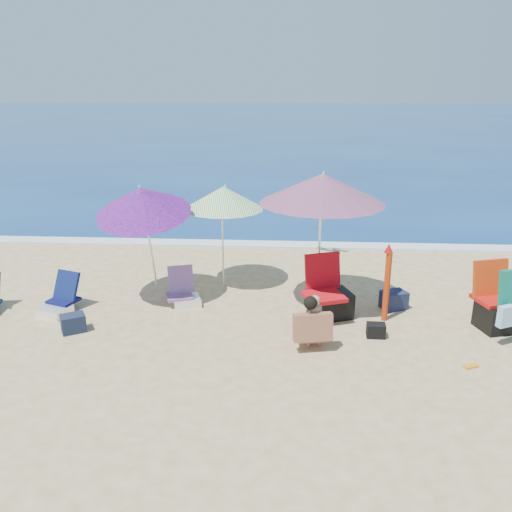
# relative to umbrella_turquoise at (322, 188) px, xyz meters

# --- Properties ---
(ground) EXTENTS (120.00, 120.00, 0.00)m
(ground) POSITION_rel_umbrella_turquoise_xyz_m (-0.77, -1.51, -2.13)
(ground) COLOR #D8BC84
(ground) RESTS_ON ground
(sea) EXTENTS (120.00, 80.00, 0.12)m
(sea) POSITION_rel_umbrella_turquoise_xyz_m (-0.77, 43.49, -2.18)
(sea) COLOR navy
(sea) RESTS_ON ground
(foam) EXTENTS (120.00, 0.50, 0.04)m
(foam) POSITION_rel_umbrella_turquoise_xyz_m (-0.77, 3.59, -2.11)
(foam) COLOR white
(foam) RESTS_ON ground
(umbrella_turquoise) EXTENTS (2.17, 2.17, 2.42)m
(umbrella_turquoise) POSITION_rel_umbrella_turquoise_xyz_m (0.00, 0.00, 0.00)
(umbrella_turquoise) COLOR white
(umbrella_turquoise) RESTS_ON ground
(umbrella_striped) EXTENTS (1.78, 1.78, 1.99)m
(umbrella_striped) POSITION_rel_umbrella_turquoise_xyz_m (-1.76, 0.95, -0.39)
(umbrella_striped) COLOR silver
(umbrella_striped) RESTS_ON ground
(umbrella_blue) EXTENTS (1.75, 1.82, 2.27)m
(umbrella_blue) POSITION_rel_umbrella_turquoise_xyz_m (-3.06, 0.08, -0.27)
(umbrella_blue) COLOR white
(umbrella_blue) RESTS_ON ground
(furled_umbrella) EXTENTS (0.15, 0.15, 1.34)m
(furled_umbrella) POSITION_rel_umbrella_turquoise_xyz_m (1.08, -0.47, -1.39)
(furled_umbrella) COLOR #AC310C
(furled_umbrella) RESTS_ON ground
(chair_navy) EXTENTS (0.66, 0.82, 0.66)m
(chair_navy) POSITION_rel_umbrella_turquoise_xyz_m (-4.48, -0.48, -1.95)
(chair_navy) COLOR #0B0E42
(chair_navy) RESTS_ON ground
(chair_rainbow) EXTENTS (0.69, 0.69, 0.64)m
(chair_rainbow) POSITION_rel_umbrella_turquoise_xyz_m (-2.39, -0.01, -1.96)
(chair_rainbow) COLOR #C94747
(chair_rainbow) RESTS_ON ground
(camp_chair_left) EXTENTS (0.91, 0.97, 1.08)m
(camp_chair_left) POSITION_rel_umbrella_turquoise_xyz_m (0.18, -0.38, -1.81)
(camp_chair_left) COLOR #B70D14
(camp_chair_left) RESTS_ON ground
(camp_chair_right) EXTENTS (0.77, 1.15, 1.13)m
(camp_chair_right) POSITION_rel_umbrella_turquoise_xyz_m (2.84, -0.73, -1.72)
(camp_chair_right) COLOR #B8140D
(camp_chair_right) RESTS_ON ground
(person_center) EXTENTS (0.61, 0.58, 0.85)m
(person_center) POSITION_rel_umbrella_turquoise_xyz_m (-0.16, -1.52, -1.72)
(person_center) COLOR tan
(person_center) RESTS_ON ground
(bag_navy_a) EXTENTS (0.45, 0.41, 0.29)m
(bag_navy_a) POSITION_rel_umbrella_turquoise_xyz_m (-3.95, -1.20, -1.98)
(bag_navy_a) COLOR #182136
(bag_navy_a) RESTS_ON ground
(bag_navy_b) EXTENTS (0.51, 0.46, 0.31)m
(bag_navy_b) POSITION_rel_umbrella_turquoise_xyz_m (1.33, 0.02, -1.97)
(bag_navy_b) COLOR #1B213C
(bag_navy_b) RESTS_ON ground
(bag_black_b) EXTENTS (0.29, 0.21, 0.22)m
(bag_black_b) POSITION_rel_umbrella_turquoise_xyz_m (0.85, -1.10, -2.02)
(bag_black_b) COLOR black
(bag_black_b) RESTS_ON ground
(orange_item) EXTENTS (0.23, 0.17, 0.03)m
(orange_item) POSITION_rel_umbrella_turquoise_xyz_m (2.04, -1.95, -2.11)
(orange_item) COLOR orange
(orange_item) RESTS_ON ground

